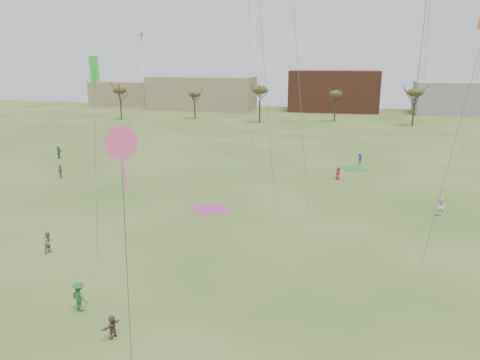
# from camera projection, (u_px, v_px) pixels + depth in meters

# --- Properties ---
(ground) EXTENTS (260.00, 260.00, 0.00)m
(ground) POSITION_uv_depth(u_px,v_px,m) (196.00, 320.00, 26.94)
(ground) COLOR #305219
(ground) RESTS_ON ground
(flyer_near_center) EXTENTS (1.38, 1.04, 1.89)m
(flyer_near_center) POSITION_uv_depth(u_px,v_px,m) (79.00, 296.00, 27.77)
(flyer_near_center) COLOR #236A33
(flyer_near_center) RESTS_ON ground
(spectator_fore_b) EXTENTS (0.87, 1.01, 1.80)m
(spectator_fore_b) POSITION_uv_depth(u_px,v_px,m) (49.00, 242.00, 36.15)
(spectator_fore_b) COLOR #9B7462
(spectator_fore_b) RESTS_ON ground
(spectator_fore_c) EXTENTS (0.79, 1.32, 1.36)m
(spectator_fore_c) POSITION_uv_depth(u_px,v_px,m) (112.00, 327.00, 25.08)
(spectator_fore_c) COLOR brown
(spectator_fore_c) RESTS_ON ground
(spectator_mid_d) EXTENTS (0.65, 1.11, 1.78)m
(spectator_mid_d) POSITION_uv_depth(u_px,v_px,m) (60.00, 171.00, 59.35)
(spectator_mid_d) COLOR #AA47A7
(spectator_mid_d) RESTS_ON ground
(spectator_mid_e) EXTENTS (1.15, 1.07, 1.88)m
(spectator_mid_e) POSITION_uv_depth(u_px,v_px,m) (441.00, 207.00, 44.64)
(spectator_mid_e) COLOR white
(spectator_mid_e) RESTS_ON ground
(flyer_far_a) EXTENTS (0.97, 1.84, 1.89)m
(flyer_far_a) POSITION_uv_depth(u_px,v_px,m) (59.00, 152.00, 71.36)
(flyer_far_a) COLOR #2B8351
(flyer_far_a) RESTS_ON ground
(flyer_far_b) EXTENTS (0.89, 0.92, 1.59)m
(flyer_far_b) POSITION_uv_depth(u_px,v_px,m) (338.00, 173.00, 58.61)
(flyer_far_b) COLOR #A71C48
(flyer_far_b) RESTS_ON ground
(flyer_far_c) EXTENTS (1.04, 1.20, 1.61)m
(flyer_far_c) POSITION_uv_depth(u_px,v_px,m) (360.00, 159.00, 67.31)
(flyer_far_c) COLOR #2C1F91
(flyer_far_c) RESTS_ON ground
(blanket_plum) EXTENTS (4.65, 4.65, 0.03)m
(blanket_plum) POSITION_uv_depth(u_px,v_px,m) (210.00, 209.00, 47.02)
(blanket_plum) COLOR #B33784
(blanket_plum) RESTS_ON ground
(blanket_olive) EXTENTS (4.48, 4.48, 0.03)m
(blanket_olive) POSITION_uv_depth(u_px,v_px,m) (353.00, 169.00, 64.51)
(blanket_olive) COLOR #2F812F
(blanket_olive) RESTS_ON ground
(kites_aloft) EXTENTS (65.39, 57.45, 27.58)m
(kites_aloft) POSITION_uv_depth(u_px,v_px,m) (246.00, 1.00, 47.85)
(kites_aloft) COLOR red
(kites_aloft) RESTS_ON ground
(tree_line) EXTENTS (117.44, 49.32, 8.91)m
(tree_line) POSITION_uv_depth(u_px,v_px,m) (294.00, 97.00, 100.42)
(tree_line) COLOR #3A2B1E
(tree_line) RESTS_ON ground
(building_tan) EXTENTS (32.00, 14.00, 10.00)m
(building_tan) POSITION_uv_depth(u_px,v_px,m) (202.00, 93.00, 141.59)
(building_tan) COLOR #937F60
(building_tan) RESTS_ON ground
(building_brick) EXTENTS (26.00, 16.00, 12.00)m
(building_brick) POSITION_uv_depth(u_px,v_px,m) (334.00, 91.00, 137.64)
(building_brick) COLOR brown
(building_brick) RESTS_ON ground
(building_grey) EXTENTS (24.00, 12.00, 9.00)m
(building_grey) POSITION_uv_depth(u_px,v_px,m) (460.00, 98.00, 128.76)
(building_grey) COLOR gray
(building_grey) RESTS_ON ground
(building_tan_west) EXTENTS (20.00, 12.00, 8.00)m
(building_tan_west) POSITION_uv_depth(u_px,v_px,m) (124.00, 93.00, 154.76)
(building_tan_west) COLOR #937F60
(building_tan_west) RESTS_ON ground
(radio_tower) EXTENTS (1.51, 1.72, 41.00)m
(radio_tower) POSITION_uv_depth(u_px,v_px,m) (423.00, 45.00, 133.74)
(radio_tower) COLOR #9EA3A8
(radio_tower) RESTS_ON ground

